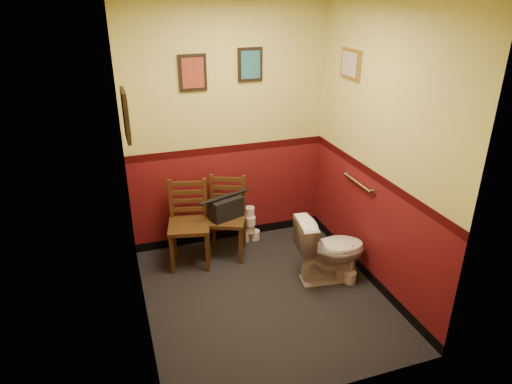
# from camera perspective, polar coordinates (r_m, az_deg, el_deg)

# --- Properties ---
(floor) EXTENTS (2.20, 2.40, 0.00)m
(floor) POSITION_cam_1_polar(r_m,az_deg,el_deg) (4.52, 1.04, -12.91)
(floor) COLOR black
(floor) RESTS_ON ground
(wall_back) EXTENTS (2.20, 0.00, 2.70)m
(wall_back) POSITION_cam_1_polar(r_m,az_deg,el_deg) (4.94, -3.55, 8.03)
(wall_back) COLOR #5F1215
(wall_back) RESTS_ON ground
(wall_front) EXTENTS (2.20, 0.00, 2.70)m
(wall_front) POSITION_cam_1_polar(r_m,az_deg,el_deg) (2.86, 9.35, -4.97)
(wall_front) COLOR #5F1215
(wall_front) RESTS_ON ground
(wall_left) EXTENTS (0.00, 2.40, 2.70)m
(wall_left) POSITION_cam_1_polar(r_m,az_deg,el_deg) (3.65, -15.28, 1.20)
(wall_left) COLOR #5F1215
(wall_left) RESTS_ON ground
(wall_right) EXTENTS (0.00, 2.40, 2.70)m
(wall_right) POSITION_cam_1_polar(r_m,az_deg,el_deg) (4.33, 15.08, 4.85)
(wall_right) COLOR #5F1215
(wall_right) RESTS_ON ground
(grab_bar) EXTENTS (0.05, 0.56, 0.06)m
(grab_bar) POSITION_cam_1_polar(r_m,az_deg,el_deg) (4.65, 12.59, 1.17)
(grab_bar) COLOR silver
(grab_bar) RESTS_ON wall_right
(framed_print_back_a) EXTENTS (0.28, 0.04, 0.36)m
(framed_print_back_a) POSITION_cam_1_polar(r_m,az_deg,el_deg) (4.71, -7.92, 14.55)
(framed_print_back_a) COLOR black
(framed_print_back_a) RESTS_ON wall_back
(framed_print_back_b) EXTENTS (0.26, 0.04, 0.34)m
(framed_print_back_b) POSITION_cam_1_polar(r_m,az_deg,el_deg) (4.85, -0.73, 15.64)
(framed_print_back_b) COLOR black
(framed_print_back_b) RESTS_ON wall_back
(framed_print_left) EXTENTS (0.04, 0.30, 0.38)m
(framed_print_left) POSITION_cam_1_polar(r_m,az_deg,el_deg) (3.59, -15.95, 9.19)
(framed_print_left) COLOR black
(framed_print_left) RESTS_ON wall_left
(framed_print_right) EXTENTS (0.04, 0.34, 0.28)m
(framed_print_right) POSITION_cam_1_polar(r_m,az_deg,el_deg) (4.65, 11.73, 15.41)
(framed_print_right) COLOR olive
(framed_print_right) RESTS_ON wall_right
(toilet) EXTENTS (0.74, 0.48, 0.69)m
(toilet) POSITION_cam_1_polar(r_m,az_deg,el_deg) (4.63, 9.25, -7.11)
(toilet) COLOR white
(toilet) RESTS_ON floor
(toilet_brush) EXTENTS (0.12, 0.12, 0.44)m
(toilet_brush) POSITION_cam_1_polar(r_m,az_deg,el_deg) (4.76, 11.68, -10.27)
(toilet_brush) COLOR silver
(toilet_brush) RESTS_ON floor
(chair_left) EXTENTS (0.50, 0.50, 0.90)m
(chair_left) POSITION_cam_1_polar(r_m,az_deg,el_deg) (4.86, -8.37, -3.94)
(chair_left) COLOR #422B14
(chair_left) RESTS_ON floor
(chair_right) EXTENTS (0.54, 0.54, 0.88)m
(chair_right) POSITION_cam_1_polar(r_m,az_deg,el_deg) (4.98, -3.69, -3.16)
(chair_right) COLOR #422B14
(chair_right) RESTS_ON floor
(handbag) EXTENTS (0.40, 0.29, 0.26)m
(handbag) POSITION_cam_1_polar(r_m,az_deg,el_deg) (4.88, -3.79, -1.98)
(handbag) COLOR black
(handbag) RESTS_ON chair_right
(tp_stack) EXTENTS (0.24, 0.15, 0.42)m
(tp_stack) POSITION_cam_1_polar(r_m,az_deg,el_deg) (5.32, -0.77, -4.32)
(tp_stack) COLOR silver
(tp_stack) RESTS_ON floor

